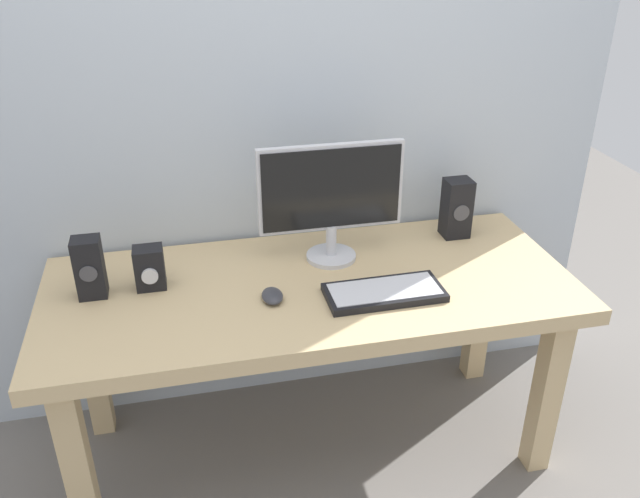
# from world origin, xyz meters

# --- Properties ---
(ground_plane) EXTENTS (6.00, 6.00, 0.00)m
(ground_plane) POSITION_xyz_m (0.00, 0.00, 0.00)
(ground_plane) COLOR slate
(wall_back) EXTENTS (2.44, 0.04, 3.00)m
(wall_back) POSITION_xyz_m (0.00, 0.41, 1.50)
(wall_back) COLOR #B2BCC6
(wall_back) RESTS_ON ground_plane
(desk) EXTENTS (1.72, 0.73, 0.71)m
(desk) POSITION_xyz_m (0.00, 0.00, 0.61)
(desk) COLOR tan
(desk) RESTS_ON ground_plane
(monitor) EXTENTS (0.49, 0.17, 0.41)m
(monitor) POSITION_xyz_m (0.10, 0.16, 0.94)
(monitor) COLOR silver
(monitor) RESTS_ON desk
(keyboard_primary) EXTENTS (0.37, 0.17, 0.03)m
(keyboard_primary) POSITION_xyz_m (0.21, -0.13, 0.72)
(keyboard_primary) COLOR black
(keyboard_primary) RESTS_ON desk
(mouse) EXTENTS (0.07, 0.10, 0.03)m
(mouse) POSITION_xyz_m (-0.14, -0.08, 0.72)
(mouse) COLOR #333338
(mouse) RESTS_ON desk
(speaker_right) EXTENTS (0.10, 0.09, 0.22)m
(speaker_right) POSITION_xyz_m (0.59, 0.22, 0.82)
(speaker_right) COLOR black
(speaker_right) RESTS_ON desk
(speaker_left) EXTENTS (0.09, 0.08, 0.20)m
(speaker_left) POSITION_xyz_m (-0.68, 0.07, 0.81)
(speaker_left) COLOR black
(speaker_left) RESTS_ON desk
(audio_controller) EXTENTS (0.09, 0.09, 0.14)m
(audio_controller) POSITION_xyz_m (-0.51, 0.09, 0.78)
(audio_controller) COLOR black
(audio_controller) RESTS_ON desk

